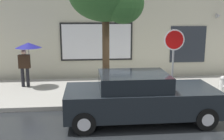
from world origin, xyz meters
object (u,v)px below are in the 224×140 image
Objects in this scene: pedestrian_with_umbrella at (27,51)px; fire_hydrant at (222,85)px; parked_car at (139,97)px; stop_sign at (174,50)px.

fire_hydrant is at bearing -13.85° from pedestrian_with_umbrella.
pedestrian_with_umbrella is (-4.02, 3.77, 0.94)m from parked_car.
fire_hydrant is at bearing 2.35° from stop_sign.
pedestrian_with_umbrella is (-7.62, 1.88, 1.17)m from fire_hydrant.
stop_sign is (5.62, -1.96, 0.25)m from pedestrian_with_umbrella.
fire_hydrant is 2.46m from stop_sign.
parked_car is 4.08m from fire_hydrant.
parked_car is 1.80× the size of stop_sign.
fire_hydrant is (3.60, 1.89, -0.23)m from parked_car.
parked_car is at bearing -43.16° from pedestrian_with_umbrella.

